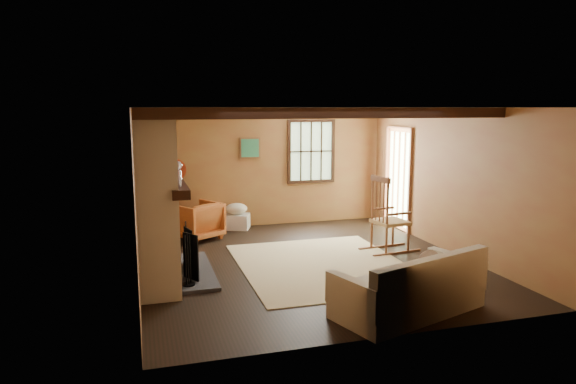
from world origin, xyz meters
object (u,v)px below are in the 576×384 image
object	(u,v)px
armchair	(197,221)
fireplace	(157,200)
rocking_chair	(388,219)
sofa	(412,291)
laundry_basket	(236,221)

from	to	relation	value
armchair	fireplace	bearing A→B (deg)	37.65
rocking_chair	sofa	distance (m)	2.70
laundry_basket	fireplace	bearing A→B (deg)	-122.05
rocking_chair	laundry_basket	bearing A→B (deg)	35.69
sofa	armchair	xyz separation A→B (m)	(-2.03, 4.20, 0.08)
rocking_chair	sofa	size ratio (longest dim) A/B	0.64
laundry_basket	sofa	bearing A→B (deg)	-75.96
sofa	laundry_basket	bearing A→B (deg)	85.84
laundry_basket	armchair	bearing A→B (deg)	-144.46
rocking_chair	armchair	distance (m)	3.45
fireplace	laundry_basket	world-z (taller)	fireplace
laundry_basket	rocking_chair	bearing A→B (deg)	-46.63
sofa	fireplace	bearing A→B (deg)	123.03
fireplace	armchair	distance (m)	2.23
sofa	laundry_basket	distance (m)	4.94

